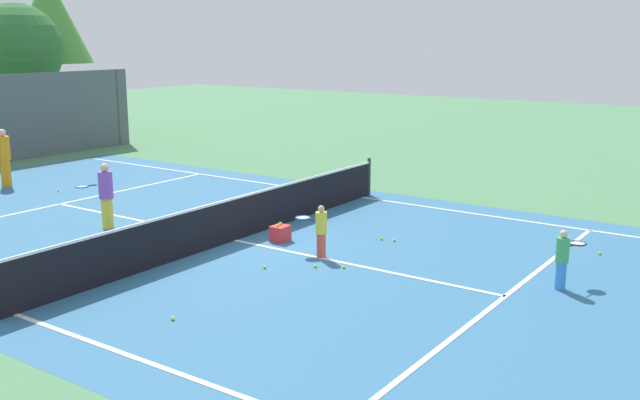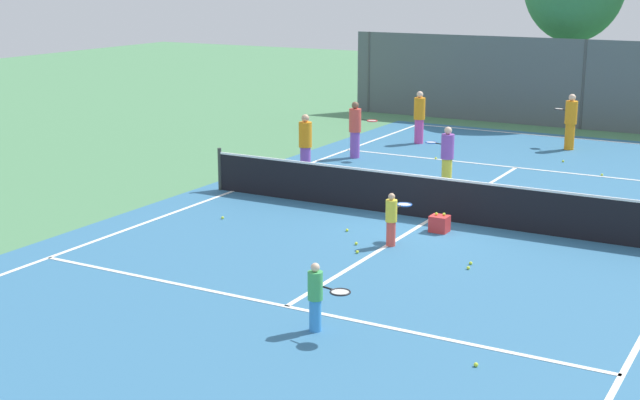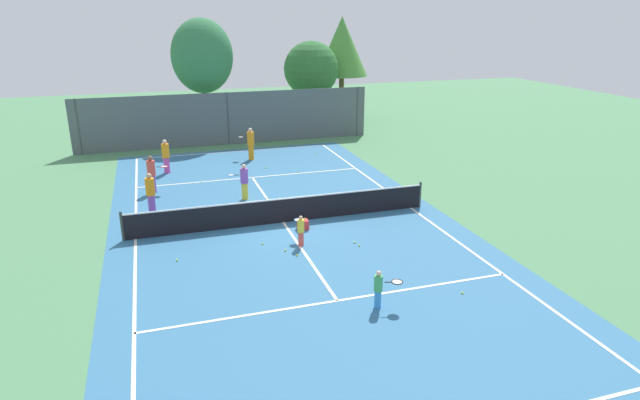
{
  "view_description": "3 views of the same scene",
  "coord_description": "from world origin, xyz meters",
  "px_view_note": "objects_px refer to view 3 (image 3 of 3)",
  "views": [
    {
      "loc": [
        -11.94,
        -10.67,
        4.53
      ],
      "look_at": [
        1.24,
        -1.51,
        0.91
      ],
      "focal_mm": 40.76,
      "sensor_mm": 36.0,
      "label": 1
    },
    {
      "loc": [
        7.48,
        -18.61,
        5.49
      ],
      "look_at": [
        -1.3,
        -2.92,
        0.93
      ],
      "focal_mm": 50.58,
      "sensor_mm": 36.0,
      "label": 2
    },
    {
      "loc": [
        -4.58,
        -19.23,
        7.75
      ],
      "look_at": [
        0.98,
        -1.67,
        1.38
      ],
      "focal_mm": 30.43,
      "sensor_mm": 36.0,
      "label": 3
    }
  ],
  "objects_px": {
    "player_2": "(151,193)",
    "tennis_ball_8": "(201,181)",
    "tennis_ball_12": "(298,172)",
    "tennis_ball_6": "(297,255)",
    "player_6": "(152,174)",
    "tennis_ball_2": "(263,244)",
    "player_5": "(379,288)",
    "tennis_ball_7": "(279,198)",
    "tennis_ball_11": "(266,168)",
    "player_4": "(301,230)",
    "tennis_ball_4": "(266,199)",
    "ball_crate": "(303,225)",
    "tennis_ball_0": "(285,250)",
    "tennis_ball_13": "(177,260)",
    "player_3": "(166,156)",
    "tennis_ball_5": "(359,245)",
    "tennis_ball_9": "(355,242)",
    "tennis_ball_3": "(462,293)",
    "tennis_ball_1": "(316,153)",
    "player_1": "(251,143)",
    "player_0": "(244,181)"
  },
  "relations": [
    {
      "from": "tennis_ball_11",
      "to": "tennis_ball_13",
      "type": "relative_size",
      "value": 1.0
    },
    {
      "from": "player_2",
      "to": "tennis_ball_4",
      "type": "relative_size",
      "value": 25.89
    },
    {
      "from": "tennis_ball_9",
      "to": "tennis_ball_11",
      "type": "xyz_separation_m",
      "value": [
        -0.96,
        10.57,
        0.0
      ]
    },
    {
      "from": "tennis_ball_1",
      "to": "tennis_ball_5",
      "type": "xyz_separation_m",
      "value": [
        -2.44,
        -13.03,
        0.0
      ]
    },
    {
      "from": "player_1",
      "to": "tennis_ball_11",
      "type": "distance_m",
      "value": 2.29
    },
    {
      "from": "player_0",
      "to": "player_1",
      "type": "distance_m",
      "value": 6.85
    },
    {
      "from": "tennis_ball_5",
      "to": "tennis_ball_13",
      "type": "height_order",
      "value": "same"
    },
    {
      "from": "player_5",
      "to": "tennis_ball_11",
      "type": "xyz_separation_m",
      "value": [
        0.0,
        14.93,
        -0.56
      ]
    },
    {
      "from": "player_5",
      "to": "tennis_ball_11",
      "type": "relative_size",
      "value": 17.02
    },
    {
      "from": "player_5",
      "to": "tennis_ball_7",
      "type": "distance_m",
      "value": 9.89
    },
    {
      "from": "player_6",
      "to": "tennis_ball_1",
      "type": "relative_size",
      "value": 26.03
    },
    {
      "from": "tennis_ball_6",
      "to": "tennis_ball_2",
      "type": "bearing_deg",
      "value": 125.06
    },
    {
      "from": "player_2",
      "to": "player_6",
      "type": "height_order",
      "value": "player_6"
    },
    {
      "from": "player_3",
      "to": "tennis_ball_4",
      "type": "xyz_separation_m",
      "value": [
        3.93,
        -5.64,
        -0.85
      ]
    },
    {
      "from": "tennis_ball_6",
      "to": "tennis_ball_7",
      "type": "bearing_deg",
      "value": 82.1
    },
    {
      "from": "tennis_ball_3",
      "to": "tennis_ball_8",
      "type": "relative_size",
      "value": 1.0
    },
    {
      "from": "player_4",
      "to": "tennis_ball_4",
      "type": "distance_m",
      "value": 5.28
    },
    {
      "from": "player_0",
      "to": "tennis_ball_9",
      "type": "relative_size",
      "value": 24.08
    },
    {
      "from": "tennis_ball_12",
      "to": "tennis_ball_11",
      "type": "bearing_deg",
      "value": 137.03
    },
    {
      "from": "player_5",
      "to": "tennis_ball_4",
      "type": "height_order",
      "value": "player_5"
    },
    {
      "from": "tennis_ball_2",
      "to": "tennis_ball_6",
      "type": "distance_m",
      "value": 1.58
    },
    {
      "from": "player_2",
      "to": "tennis_ball_8",
      "type": "distance_m",
      "value": 4.56
    },
    {
      "from": "player_3",
      "to": "tennis_ball_5",
      "type": "distance_m",
      "value": 13.08
    },
    {
      "from": "player_6",
      "to": "tennis_ball_7",
      "type": "distance_m",
      "value": 5.94
    },
    {
      "from": "tennis_ball_2",
      "to": "tennis_ball_5",
      "type": "height_order",
      "value": "same"
    },
    {
      "from": "player_0",
      "to": "tennis_ball_12",
      "type": "bearing_deg",
      "value": 44.38
    },
    {
      "from": "tennis_ball_6",
      "to": "tennis_ball_13",
      "type": "distance_m",
      "value": 3.96
    },
    {
      "from": "player_6",
      "to": "tennis_ball_11",
      "type": "distance_m",
      "value": 6.27
    },
    {
      "from": "player_1",
      "to": "tennis_ball_5",
      "type": "height_order",
      "value": "player_1"
    },
    {
      "from": "tennis_ball_12",
      "to": "tennis_ball_6",
      "type": "bearing_deg",
      "value": -105.65
    },
    {
      "from": "player_1",
      "to": "ball_crate",
      "type": "xyz_separation_m",
      "value": [
        -0.07,
        -10.81,
        -0.73
      ]
    },
    {
      "from": "tennis_ball_0",
      "to": "player_2",
      "type": "bearing_deg",
      "value": 129.07
    },
    {
      "from": "player_3",
      "to": "tennis_ball_6",
      "type": "xyz_separation_m",
      "value": [
        3.68,
        -11.73,
        -0.85
      ]
    },
    {
      "from": "tennis_ball_0",
      "to": "tennis_ball_2",
      "type": "relative_size",
      "value": 1.0
    },
    {
      "from": "ball_crate",
      "to": "tennis_ball_12",
      "type": "bearing_deg",
      "value": 75.92
    },
    {
      "from": "tennis_ball_9",
      "to": "tennis_ball_11",
      "type": "height_order",
      "value": "same"
    },
    {
      "from": "player_5",
      "to": "tennis_ball_9",
      "type": "distance_m",
      "value": 4.49
    },
    {
      "from": "player_2",
      "to": "player_4",
      "type": "distance_m",
      "value": 6.94
    },
    {
      "from": "player_4",
      "to": "tennis_ball_13",
      "type": "distance_m",
      "value": 4.28
    },
    {
      "from": "player_2",
      "to": "player_3",
      "type": "xyz_separation_m",
      "value": [
        0.86,
        5.99,
        0.01
      ]
    },
    {
      "from": "tennis_ball_1",
      "to": "tennis_ball_6",
      "type": "relative_size",
      "value": 1.0
    },
    {
      "from": "tennis_ball_3",
      "to": "tennis_ball_9",
      "type": "height_order",
      "value": "same"
    },
    {
      "from": "player_1",
      "to": "tennis_ball_8",
      "type": "xyz_separation_m",
      "value": [
        -3.11,
        -3.51,
        -0.88
      ]
    },
    {
      "from": "tennis_ball_5",
      "to": "tennis_ball_6",
      "type": "height_order",
      "value": "same"
    },
    {
      "from": "tennis_ball_0",
      "to": "tennis_ball_12",
      "type": "height_order",
      "value": "same"
    },
    {
      "from": "player_6",
      "to": "tennis_ball_13",
      "type": "height_order",
      "value": "player_6"
    },
    {
      "from": "player_6",
      "to": "tennis_ball_2",
      "type": "height_order",
      "value": "player_6"
    },
    {
      "from": "tennis_ball_7",
      "to": "tennis_ball_11",
      "type": "height_order",
      "value": "same"
    },
    {
      "from": "tennis_ball_2",
      "to": "tennis_ball_5",
      "type": "xyz_separation_m",
      "value": [
        3.21,
        -1.17,
        0.0
      ]
    },
    {
      "from": "tennis_ball_11",
      "to": "tennis_ball_0",
      "type": "bearing_deg",
      "value": -98.49
    }
  ]
}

